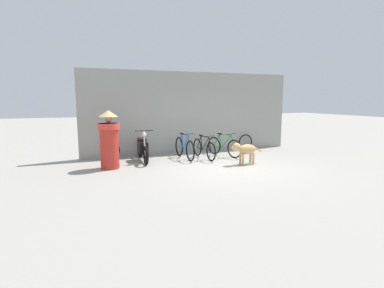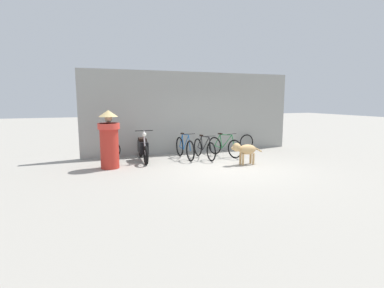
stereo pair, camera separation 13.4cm
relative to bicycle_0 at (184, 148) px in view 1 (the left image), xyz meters
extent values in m
plane|color=#9E998E|center=(0.73, -1.90, -0.38)|extent=(60.00, 60.00, 0.00)
cube|color=gray|center=(0.73, 1.12, 1.19)|extent=(8.48, 0.20, 3.14)
torus|color=black|center=(0.02, -0.52, -0.02)|extent=(0.08, 0.72, 0.71)
torus|color=black|center=(-0.02, 0.52, -0.02)|extent=(0.08, 0.72, 0.71)
cylinder|color=#1959A5|center=(0.00, -0.12, 0.21)|extent=(0.05, 0.52, 0.59)
cylinder|color=#1959A5|center=(-0.01, 0.18, 0.19)|extent=(0.03, 0.13, 0.54)
cylinder|color=#1959A5|center=(0.00, -0.07, 0.48)|extent=(0.05, 0.60, 0.06)
cylinder|color=#1959A5|center=(-0.01, 0.32, -0.05)|extent=(0.04, 0.39, 0.08)
cylinder|color=#1959A5|center=(-0.01, 0.37, 0.22)|extent=(0.04, 0.31, 0.50)
cylinder|color=#1959A5|center=(0.02, -0.44, 0.24)|extent=(0.03, 0.18, 0.53)
cube|color=black|center=(-0.01, 0.23, 0.49)|extent=(0.08, 0.18, 0.05)
cylinder|color=black|center=(0.01, -0.37, 0.54)|extent=(0.46, 0.04, 0.02)
torus|color=black|center=(0.68, -0.77, -0.05)|extent=(0.08, 0.66, 0.65)
torus|color=black|center=(0.62, 0.31, -0.05)|extent=(0.08, 0.66, 0.65)
cylinder|color=black|center=(0.66, -0.36, 0.16)|extent=(0.06, 0.53, 0.54)
cylinder|color=black|center=(0.64, -0.05, 0.15)|extent=(0.04, 0.14, 0.50)
cylinder|color=black|center=(0.66, -0.30, 0.41)|extent=(0.06, 0.62, 0.06)
cylinder|color=black|center=(0.63, 0.10, -0.08)|extent=(0.05, 0.41, 0.08)
cylinder|color=black|center=(0.63, 0.16, 0.17)|extent=(0.05, 0.32, 0.46)
cylinder|color=black|center=(0.68, -0.69, 0.19)|extent=(0.04, 0.19, 0.48)
cube|color=black|center=(0.64, 0.01, 0.42)|extent=(0.08, 0.18, 0.05)
cylinder|color=black|center=(0.67, -0.61, 0.46)|extent=(0.46, 0.05, 0.02)
torus|color=black|center=(1.68, -0.61, -0.04)|extent=(0.27, 0.65, 0.67)
torus|color=black|center=(1.34, 0.36, -0.04)|extent=(0.27, 0.65, 0.67)
cylinder|color=#1E7238|center=(1.55, -0.23, 0.18)|extent=(0.19, 0.49, 0.56)
cylinder|color=#1E7238|center=(1.45, 0.05, 0.16)|extent=(0.07, 0.13, 0.51)
cylinder|color=#1E7238|center=(1.53, -0.18, 0.43)|extent=(0.22, 0.57, 0.06)
cylinder|color=#1E7238|center=(1.41, 0.18, -0.07)|extent=(0.15, 0.38, 0.08)
cylinder|color=#1E7238|center=(1.39, 0.23, 0.18)|extent=(0.13, 0.30, 0.47)
cylinder|color=#1E7238|center=(1.66, -0.53, 0.20)|extent=(0.09, 0.18, 0.50)
cube|color=black|center=(1.44, 0.10, 0.44)|extent=(0.13, 0.19, 0.05)
cylinder|color=black|center=(1.63, -0.46, 0.48)|extent=(0.44, 0.17, 0.02)
torus|color=black|center=(-1.52, -0.57, -0.07)|extent=(0.14, 0.62, 0.62)
torus|color=black|center=(-1.43, 0.76, -0.07)|extent=(0.14, 0.62, 0.62)
cube|color=black|center=(-1.48, 0.09, 0.10)|extent=(0.33, 0.78, 0.39)
cube|color=black|center=(-1.47, 0.23, 0.35)|extent=(0.27, 0.50, 0.10)
cylinder|color=silver|center=(-1.51, -0.32, 0.40)|extent=(0.06, 0.15, 0.60)
cylinder|color=silver|center=(-1.52, -0.47, 0.02)|extent=(0.05, 0.23, 0.20)
cylinder|color=black|center=(-1.50, -0.27, 0.70)|extent=(0.58, 0.07, 0.03)
sphere|color=silver|center=(-1.51, -0.30, 0.58)|extent=(0.15, 0.15, 0.14)
ellipsoid|color=tan|center=(1.55, -1.66, 0.12)|extent=(0.61, 0.34, 0.32)
cylinder|color=tan|center=(1.35, -1.75, -0.19)|extent=(0.07, 0.07, 0.37)
cylinder|color=tan|center=(1.36, -1.57, -0.19)|extent=(0.07, 0.07, 0.37)
cylinder|color=tan|center=(1.73, -1.76, -0.19)|extent=(0.07, 0.07, 0.37)
cylinder|color=tan|center=(1.74, -1.58, -0.19)|extent=(0.07, 0.07, 0.37)
sphere|color=tan|center=(1.17, -1.65, 0.20)|extent=(0.28, 0.28, 0.28)
ellipsoid|color=tan|center=(1.05, -1.65, 0.18)|extent=(0.16, 0.11, 0.10)
cylinder|color=tan|center=(1.95, -1.68, 0.08)|extent=(0.27, 0.06, 0.17)
cylinder|color=#B72D23|center=(-2.65, -0.64, 0.31)|extent=(0.77, 0.77, 1.38)
cylinder|color=#D63C32|center=(-2.65, -0.64, 0.91)|extent=(0.91, 0.91, 0.18)
sphere|color=tan|center=(-2.65, -0.64, 1.14)|extent=(0.31, 0.31, 0.22)
cone|color=tan|center=(-2.65, -0.64, 1.30)|extent=(0.80, 0.80, 0.20)
torus|color=black|center=(3.05, 0.88, -0.06)|extent=(0.64, 0.06, 0.64)
torus|color=black|center=(-2.45, 0.87, -0.05)|extent=(0.62, 0.26, 0.65)
camera|label=1|loc=(-3.59, -9.87, 1.71)|focal=28.00mm
camera|label=2|loc=(-3.47, -9.92, 1.71)|focal=28.00mm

